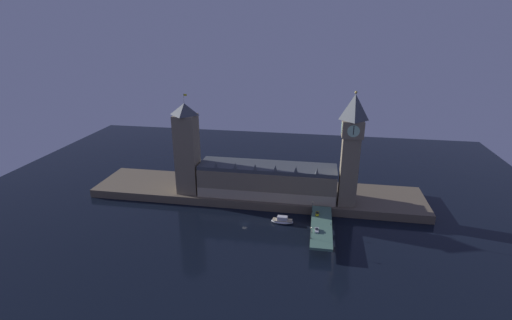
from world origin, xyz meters
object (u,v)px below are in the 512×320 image
Objects in this scene: clock_tower at (351,147)px; street_lamp_near at (311,231)px; boat_upstream at (282,221)px; pedestrian_near_rail at (312,231)px; pedestrian_mid_walk at (331,223)px; car_northbound_lead at (317,214)px; victoria_tower at (187,149)px; street_lamp_far at (313,205)px; car_northbound_trail at (317,230)px.

street_lamp_near is at bearing -113.72° from clock_tower.
boat_upstream is (-17.09, 24.61, -9.02)m from street_lamp_near.
clock_tower is 57.31m from pedestrian_near_rail.
pedestrian_mid_walk is 19.13m from street_lamp_near.
clock_tower is 14.92× the size of car_northbound_lead.
car_northbound_lead is at bearing 124.82° from pedestrian_mid_walk.
clock_tower is 44.24× the size of pedestrian_near_rail.
car_northbound_lead is 2.97× the size of pedestrian_near_rail.
pedestrian_near_rail reaches higher than car_northbound_lead.
boat_upstream is (-17.49, 18.92, -5.64)m from pedestrian_near_rail.
victoria_tower is (-102.21, 1.51, -7.17)m from clock_tower.
street_lamp_far reaches higher than pedestrian_near_rail.
street_lamp_far reaches higher than street_lamp_near.
pedestrian_mid_walk is (92.33, -32.23, -27.73)m from victoria_tower.
pedestrian_mid_walk is (7.57, 7.80, 0.28)m from car_northbound_trail.
boat_upstream is (-17.09, -4.83, -9.14)m from street_lamp_far.
pedestrian_near_rail is 0.12× the size of boat_upstream.
clock_tower is 10.39× the size of street_lamp_near.
clock_tower reaches higher than boat_upstream.
street_lamp_far is 19.97m from boat_upstream.
street_lamp_far reaches higher than car_northbound_lead.
clock_tower is 47.53m from pedestrian_mid_walk.
clock_tower is at bearing 39.74° from street_lamp_far.
car_northbound_lead is 0.68× the size of street_lamp_far.
pedestrian_near_rail is at bearing -116.15° from clock_tower.
pedestrian_near_rail reaches higher than boat_upstream.
victoria_tower is 41.33× the size of pedestrian_near_rail.
clock_tower is 44.03m from car_northbound_lead.
pedestrian_mid_walk is (-9.89, -30.72, -34.90)m from clock_tower.
street_lamp_near reaches higher than boat_upstream.
car_northbound_trail is 9.09m from street_lamp_near.
clock_tower is 10.09× the size of street_lamp_far.
car_northbound_trail is 2.42× the size of pedestrian_mid_walk.
street_lamp_far is at bearing -140.26° from clock_tower.
victoria_tower is 97.83m from car_northbound_trail.
car_northbound_lead is at bearing -14.13° from victoria_tower.
pedestrian_near_rail is at bearing -47.25° from boat_upstream.
car_northbound_lead is at bearing 90.00° from car_northbound_trail.
boat_upstream is at bearing 132.75° from pedestrian_near_rail.
street_lamp_far is (-2.92, 2.88, 3.66)m from car_northbound_lead.
clock_tower is 5.33× the size of boat_upstream.
car_northbound_lead is 5.50m from street_lamp_far.
street_lamp_far is (0.00, 29.44, 0.12)m from street_lamp_near.
pedestrian_mid_walk is at bearing -52.68° from street_lamp_far.
car_northbound_trail is 2.84× the size of pedestrian_near_rail.
street_lamp_far is (81.83, -18.46, -24.39)m from victoria_tower.
street_lamp_near is 29.44m from street_lamp_far.
clock_tower is 59.76m from street_lamp_near.
car_northbound_trail is at bearing -25.28° from victoria_tower.
street_lamp_near is (81.83, -47.90, -24.51)m from victoria_tower.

